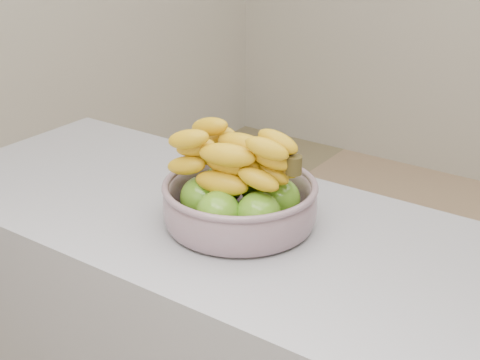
{
  "coord_description": "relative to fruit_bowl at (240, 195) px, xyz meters",
  "views": [
    {
      "loc": [
        0.5,
        -1.64,
        1.56
      ],
      "look_at": [
        -0.22,
        -0.61,
        1.0
      ],
      "focal_mm": 50.0,
      "sensor_mm": 36.0,
      "label": 1
    }
  ],
  "objects": [
    {
      "name": "fruit_bowl",
      "position": [
        0.0,
        0.0,
        0.0
      ],
      "size": [
        0.32,
        0.32,
        0.2
      ],
      "rotation": [
        0.0,
        0.0,
        0.04
      ],
      "color": "#939FB0",
      "rests_on": "counter"
    }
  ]
}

